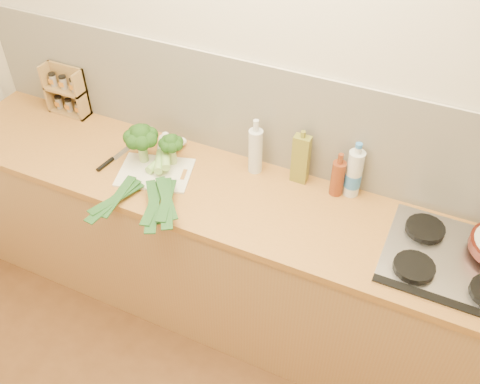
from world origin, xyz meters
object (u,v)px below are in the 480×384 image
object	(u,v)px
chopping_board	(155,172)
spice_rack	(68,93)
chefs_knife	(110,161)
gas_hob	(456,261)

from	to	relation	value
chopping_board	spice_rack	distance (m)	0.79
chopping_board	chefs_knife	distance (m)	0.26
gas_hob	chefs_knife	world-z (taller)	gas_hob
gas_hob	chopping_board	world-z (taller)	gas_hob
gas_hob	chopping_board	bearing A→B (deg)	-178.99
gas_hob	spice_rack	world-z (taller)	spice_rack
chefs_knife	gas_hob	bearing A→B (deg)	8.51
chefs_knife	spice_rack	world-z (taller)	spice_rack
gas_hob	spice_rack	size ratio (longest dim) A/B	2.03
chopping_board	spice_rack	size ratio (longest dim) A/B	1.24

